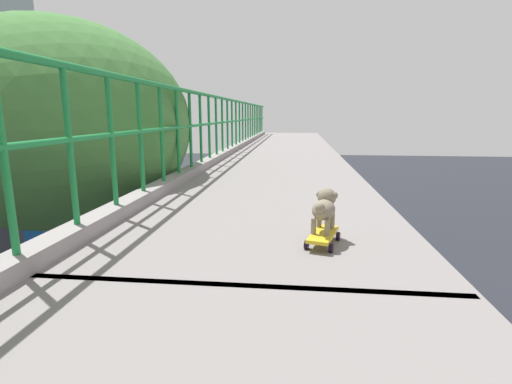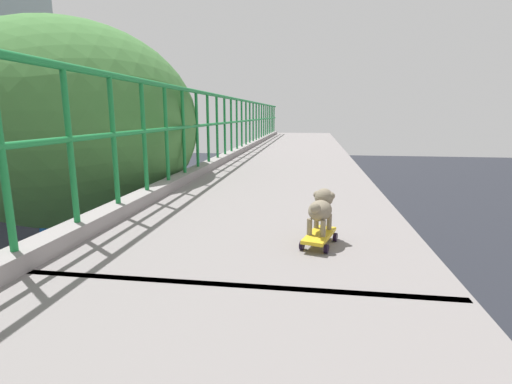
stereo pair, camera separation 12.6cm
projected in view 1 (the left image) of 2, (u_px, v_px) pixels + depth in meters
city_bus at (117, 200)px, 20.37m from camera, size 2.61×11.03×2.99m
roadside_tree_mid at (60, 135)px, 5.55m from camera, size 3.78×3.78×7.58m
toy_skateboard at (323, 236)px, 2.66m from camera, size 0.27×0.43×0.09m
small_dog at (324, 206)px, 2.68m from camera, size 0.22×0.34×0.29m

